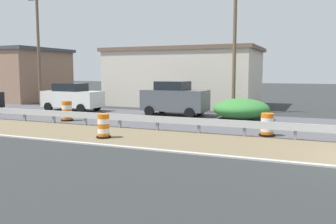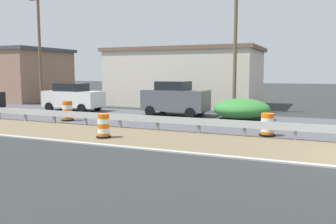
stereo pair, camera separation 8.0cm
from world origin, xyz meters
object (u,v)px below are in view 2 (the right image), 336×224
object	(u,v)px
traffic_barrel_mid	(68,112)
car_distant_a	(73,97)
car_mid_far_lane	(175,98)
utility_pole_mid	(40,48)
traffic_barrel_nearest	(267,126)
utility_pole_near	(235,44)
traffic_barrel_close	(104,127)

from	to	relation	value
traffic_barrel_mid	car_distant_a	world-z (taller)	car_distant_a
traffic_barrel_mid	car_mid_far_lane	world-z (taller)	car_mid_far_lane
car_mid_far_lane	utility_pole_mid	bearing A→B (deg)	170.10
traffic_barrel_nearest	utility_pole_near	xyz separation A→B (m)	(7.76, 3.27, 4.18)
utility_pole_near	utility_pole_mid	xyz separation A→B (m)	(0.31, 16.92, 0.22)
traffic_barrel_close	traffic_barrel_nearest	bearing A→B (deg)	-63.09
traffic_barrel_mid	car_mid_far_lane	bearing A→B (deg)	-44.38
car_mid_far_lane	utility_pole_mid	size ratio (longest dim) A/B	0.45
traffic_barrel_mid	car_mid_far_lane	size ratio (longest dim) A/B	0.27
traffic_barrel_close	traffic_barrel_mid	world-z (taller)	traffic_barrel_mid
traffic_barrel_mid	utility_pole_near	distance (m)	11.58
traffic_barrel_close	car_mid_far_lane	bearing A→B (deg)	1.31
car_mid_far_lane	utility_pole_mid	xyz separation A→B (m)	(2.67, 13.62, 3.74)
traffic_barrel_mid	utility_pole_near	world-z (taller)	utility_pole_near
car_mid_far_lane	utility_pole_near	size ratio (longest dim) A/B	0.47
traffic_barrel_close	traffic_barrel_mid	distance (m)	6.23
car_distant_a	utility_pole_mid	xyz separation A→B (m)	(3.13, 5.83, 3.85)
car_mid_far_lane	car_distant_a	bearing A→B (deg)	-175.42
traffic_barrel_mid	utility_pole_near	size ratio (longest dim) A/B	0.13
utility_pole_near	utility_pole_mid	distance (m)	16.93
car_distant_a	utility_pole_near	bearing A→B (deg)	14.88
traffic_barrel_close	utility_pole_near	bearing A→B (deg)	-15.79
traffic_barrel_mid	car_mid_far_lane	xyz separation A→B (m)	(4.86, -4.75, 0.59)
car_distant_a	traffic_barrel_close	bearing A→B (deg)	-45.05
traffic_barrel_mid	utility_pole_mid	bearing A→B (deg)	49.65
utility_pole_near	car_mid_far_lane	bearing A→B (deg)	125.54
traffic_barrel_close	traffic_barrel_mid	size ratio (longest dim) A/B	0.91
utility_pole_near	utility_pole_mid	size ratio (longest dim) A/B	0.95
traffic_barrel_nearest	car_distant_a	world-z (taller)	car_distant_a
car_distant_a	utility_pole_mid	size ratio (longest dim) A/B	0.46
car_distant_a	traffic_barrel_mid	bearing A→B (deg)	-54.79
traffic_barrel_close	utility_pole_mid	world-z (taller)	utility_pole_mid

